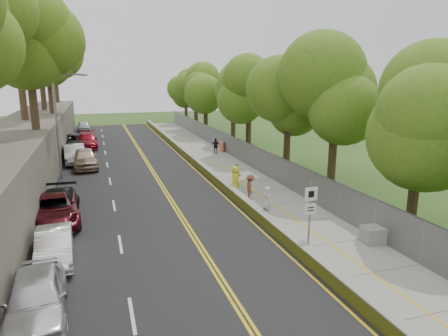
{
  "coord_description": "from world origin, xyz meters",
  "views": [
    {
      "loc": [
        -7.9,
        -18.12,
        7.77
      ],
      "look_at": [
        0.5,
        8.0,
        1.4
      ],
      "focal_mm": 32.0,
      "sensor_mm": 36.0,
      "label": 1
    }
  ],
  "objects_px": {
    "concrete_block": "(375,235)",
    "person_far": "(216,146)",
    "signpost": "(310,208)",
    "construction_barrel": "(221,147)",
    "painter_0": "(235,179)",
    "car_2": "(54,210)",
    "car_1": "(54,246)",
    "car_0": "(36,297)",
    "streetlight": "(60,119)"
  },
  "relations": [
    {
      "from": "concrete_block",
      "to": "person_far",
      "type": "relative_size",
      "value": 0.73
    },
    {
      "from": "signpost",
      "to": "construction_barrel",
      "type": "xyz_separation_m",
      "value": [
        3.25,
        23.83,
        -1.41
      ]
    },
    {
      "from": "signpost",
      "to": "person_far",
      "type": "xyz_separation_m",
      "value": [
        2.38,
        22.84,
        -1.11
      ]
    },
    {
      "from": "construction_barrel",
      "to": "painter_0",
      "type": "bearing_deg",
      "value": -103.79
    },
    {
      "from": "concrete_block",
      "to": "car_2",
      "type": "bearing_deg",
      "value": 153.19
    },
    {
      "from": "car_1",
      "to": "car_2",
      "type": "bearing_deg",
      "value": 91.67
    },
    {
      "from": "concrete_block",
      "to": "person_far",
      "type": "height_order",
      "value": "person_far"
    },
    {
      "from": "car_1",
      "to": "person_far",
      "type": "xyz_separation_m",
      "value": [
        13.38,
        20.74,
        0.13
      ]
    },
    {
      "from": "construction_barrel",
      "to": "car_1",
      "type": "height_order",
      "value": "car_1"
    },
    {
      "from": "car_0",
      "to": "car_2",
      "type": "height_order",
      "value": "car_0"
    },
    {
      "from": "concrete_block",
      "to": "painter_0",
      "type": "distance_m",
      "value": 10.48
    },
    {
      "from": "concrete_block",
      "to": "car_1",
      "type": "distance_m",
      "value": 14.48
    },
    {
      "from": "signpost",
      "to": "construction_barrel",
      "type": "bearing_deg",
      "value": 82.23
    },
    {
      "from": "construction_barrel",
      "to": "concrete_block",
      "type": "xyz_separation_m",
      "value": [
        0.0,
        -24.31,
        -0.12
      ]
    },
    {
      "from": "car_1",
      "to": "car_2",
      "type": "relative_size",
      "value": 0.76
    },
    {
      "from": "concrete_block",
      "to": "car_2",
      "type": "distance_m",
      "value": 16.42
    },
    {
      "from": "car_2",
      "to": "signpost",
      "type": "bearing_deg",
      "value": -36.16
    },
    {
      "from": "car_0",
      "to": "painter_0",
      "type": "xyz_separation_m",
      "value": [
        10.87,
        11.64,
        0.15
      ]
    },
    {
      "from": "painter_0",
      "to": "construction_barrel",
      "type": "bearing_deg",
      "value": -20.44
    },
    {
      "from": "signpost",
      "to": "concrete_block",
      "type": "height_order",
      "value": "signpost"
    },
    {
      "from": "construction_barrel",
      "to": "person_far",
      "type": "distance_m",
      "value": 1.34
    },
    {
      "from": "signpost",
      "to": "car_0",
      "type": "height_order",
      "value": "signpost"
    },
    {
      "from": "signpost",
      "to": "car_0",
      "type": "bearing_deg",
      "value": -168.49
    },
    {
      "from": "car_0",
      "to": "streetlight",
      "type": "bearing_deg",
      "value": 86.87
    },
    {
      "from": "car_2",
      "to": "car_1",
      "type": "bearing_deg",
      "value": -90.07
    },
    {
      "from": "car_2",
      "to": "streetlight",
      "type": "bearing_deg",
      "value": 85.69
    },
    {
      "from": "painter_0",
      "to": "concrete_block",
      "type": "bearing_deg",
      "value": -166.82
    },
    {
      "from": "painter_0",
      "to": "car_2",
      "type": "bearing_deg",
      "value": 95.74
    },
    {
      "from": "car_1",
      "to": "person_far",
      "type": "bearing_deg",
      "value": 54.02
    },
    {
      "from": "signpost",
      "to": "car_0",
      "type": "xyz_separation_m",
      "value": [
        -11.17,
        -2.27,
        -1.14
      ]
    },
    {
      "from": "streetlight",
      "to": "concrete_block",
      "type": "xyz_separation_m",
      "value": [
        14.76,
        -17.5,
        -4.2
      ]
    },
    {
      "from": "car_1",
      "to": "signpost",
      "type": "bearing_deg",
      "value": -13.95
    },
    {
      "from": "concrete_block",
      "to": "car_1",
      "type": "height_order",
      "value": "car_1"
    },
    {
      "from": "signpost",
      "to": "construction_barrel",
      "type": "relative_size",
      "value": 3.07
    },
    {
      "from": "construction_barrel",
      "to": "car_0",
      "type": "relative_size",
      "value": 0.22
    },
    {
      "from": "construction_barrel",
      "to": "car_1",
      "type": "bearing_deg",
      "value": -123.25
    },
    {
      "from": "construction_barrel",
      "to": "car_1",
      "type": "distance_m",
      "value": 25.98
    },
    {
      "from": "car_0",
      "to": "painter_0",
      "type": "height_order",
      "value": "painter_0"
    },
    {
      "from": "concrete_block",
      "to": "painter_0",
      "type": "bearing_deg",
      "value": 109.83
    },
    {
      "from": "streetlight",
      "to": "car_1",
      "type": "relative_size",
      "value": 1.94
    },
    {
      "from": "concrete_block",
      "to": "car_0",
      "type": "distance_m",
      "value": 14.53
    },
    {
      "from": "streetlight",
      "to": "signpost",
      "type": "xyz_separation_m",
      "value": [
        11.51,
        -17.02,
        -2.68
      ]
    },
    {
      "from": "car_0",
      "to": "person_far",
      "type": "xyz_separation_m",
      "value": [
        13.55,
        25.12,
        0.02
      ]
    },
    {
      "from": "streetlight",
      "to": "car_2",
      "type": "xyz_separation_m",
      "value": [
        0.11,
        -10.1,
        -3.84
      ]
    },
    {
      "from": "concrete_block",
      "to": "painter_0",
      "type": "relative_size",
      "value": 0.63
    },
    {
      "from": "signpost",
      "to": "car_2",
      "type": "relative_size",
      "value": 0.57
    },
    {
      "from": "streetlight",
      "to": "car_0",
      "type": "relative_size",
      "value": 1.74
    },
    {
      "from": "streetlight",
      "to": "concrete_block",
      "type": "bearing_deg",
      "value": -49.85
    },
    {
      "from": "construction_barrel",
      "to": "concrete_block",
      "type": "height_order",
      "value": "construction_barrel"
    },
    {
      "from": "construction_barrel",
      "to": "car_0",
      "type": "bearing_deg",
      "value": -118.91
    }
  ]
}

